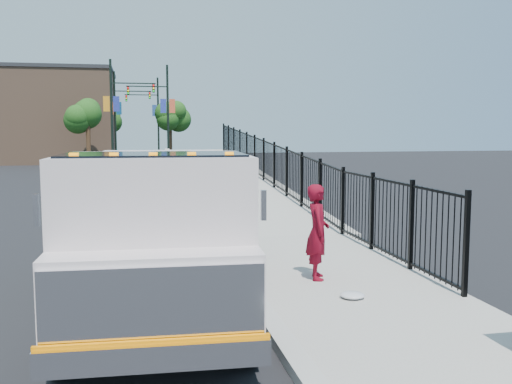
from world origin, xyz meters
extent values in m
plane|color=black|center=(0.00, 0.00, 0.00)|extent=(120.00, 120.00, 0.00)
cube|color=#9E998E|center=(1.93, -2.00, 0.06)|extent=(3.55, 12.00, 0.12)
cube|color=#ADAAA3|center=(0.00, -2.00, 0.08)|extent=(0.30, 12.00, 0.16)
cube|color=#9E998E|center=(2.12, 16.00, 0.00)|extent=(3.95, 24.06, 3.19)
cube|color=black|center=(3.55, 12.00, 0.90)|extent=(0.10, 28.00, 1.80)
cube|color=black|center=(-1.57, -0.52, 0.57)|extent=(1.39, 7.12, 0.23)
cube|color=silver|center=(-1.69, -2.91, 1.61)|extent=(2.56, 2.41, 2.08)
cube|color=silver|center=(-1.75, -4.21, 1.09)|extent=(2.48, 0.85, 1.04)
cube|color=silver|center=(-1.77, -4.59, 1.09)|extent=(2.40, 0.20, 0.89)
cube|color=silver|center=(-1.77, -4.68, 0.57)|extent=(2.51, 0.31, 0.29)
cube|color=#FE8100|center=(-1.77, -4.68, 0.73)|extent=(2.50, 0.18, 0.06)
cube|color=black|center=(-1.70, -3.17, 2.24)|extent=(2.35, 1.46, 0.89)
cube|color=silver|center=(-1.50, 0.83, 1.61)|extent=(2.71, 4.49, 1.77)
cube|color=silver|center=(-3.04, -3.89, 2.08)|extent=(0.07, 0.07, 0.36)
cube|color=silver|center=(-0.44, -4.01, 2.08)|extent=(0.07, 0.07, 0.36)
cube|color=orange|center=(-2.65, -3.49, 2.68)|extent=(0.11, 0.09, 0.06)
cube|color=orange|center=(-2.18, -3.51, 2.68)|extent=(0.11, 0.09, 0.06)
cube|color=orange|center=(-1.72, -3.53, 2.68)|extent=(0.11, 0.09, 0.06)
cube|color=orange|center=(-1.25, -3.56, 2.68)|extent=(0.11, 0.09, 0.06)
cube|color=orange|center=(-0.78, -3.58, 2.68)|extent=(0.11, 0.09, 0.06)
cylinder|color=black|center=(-2.81, -3.58, 0.52)|extent=(0.38, 1.06, 1.04)
cylinder|color=black|center=(-0.63, -3.69, 0.52)|extent=(0.38, 1.06, 1.04)
cylinder|color=black|center=(-2.56, 1.51, 0.52)|extent=(0.38, 1.06, 1.04)
cylinder|color=black|center=(-0.38, 1.40, 0.52)|extent=(0.38, 1.06, 1.04)
cylinder|color=black|center=(-2.51, 2.66, 0.52)|extent=(0.38, 1.06, 1.04)
cylinder|color=black|center=(-0.32, 2.55, 0.52)|extent=(0.38, 1.06, 1.04)
imported|color=maroon|center=(1.43, -0.35, 1.03)|extent=(0.56, 0.74, 1.83)
ellipsoid|color=silver|center=(1.63, -1.69, 0.17)|extent=(0.42, 0.42, 0.11)
cylinder|color=black|center=(-3.71, 32.47, 4.00)|extent=(0.18, 0.18, 8.00)
cube|color=black|center=(-2.11, 32.47, 6.30)|extent=(3.20, 0.08, 0.08)
cube|color=black|center=(-0.67, 32.47, 5.95)|extent=(0.18, 0.22, 0.60)
cube|color=navy|center=(-3.36, 32.47, 4.80)|extent=(0.45, 0.04, 1.10)
cube|color=orange|center=(-4.06, 32.47, 4.80)|extent=(0.45, 0.04, 1.10)
cylinder|color=black|center=(0.50, 35.46, 4.00)|extent=(0.18, 0.18, 8.00)
cube|color=black|center=(-1.10, 35.46, 6.30)|extent=(3.20, 0.08, 0.08)
cube|color=black|center=(-2.54, 35.46, 5.95)|extent=(0.18, 0.22, 0.60)
cube|color=#E65530|center=(0.85, 35.46, 4.80)|extent=(0.45, 0.04, 1.10)
cube|color=#2939A5|center=(0.15, 35.46, 4.80)|extent=(0.45, 0.04, 1.10)
cylinder|color=black|center=(-3.80, 41.54, 4.00)|extent=(0.18, 0.18, 8.00)
cube|color=black|center=(-2.20, 41.54, 6.30)|extent=(3.20, 0.08, 0.08)
cube|color=black|center=(-0.76, 41.54, 5.95)|extent=(0.18, 0.22, 0.60)
cube|color=navy|center=(-3.45, 41.54, 4.80)|extent=(0.45, 0.04, 1.10)
cube|color=#D65D2B|center=(-4.15, 41.54, 4.80)|extent=(0.45, 0.04, 1.10)
cylinder|color=black|center=(0.15, 46.96, 4.00)|extent=(0.18, 0.18, 8.00)
cube|color=black|center=(-1.45, 46.96, 6.30)|extent=(3.20, 0.08, 0.08)
cube|color=black|center=(-2.89, 46.96, 5.95)|extent=(0.18, 0.22, 0.60)
cube|color=#D16216|center=(0.50, 46.96, 4.80)|extent=(0.45, 0.04, 1.10)
cube|color=#274B8B|center=(-0.20, 46.96, 4.80)|extent=(0.45, 0.04, 1.10)
cylinder|color=#382314|center=(-5.68, 35.91, 1.60)|extent=(0.36, 0.36, 3.20)
sphere|color=#194714|center=(-5.68, 35.91, 4.00)|extent=(2.36, 2.36, 2.36)
cylinder|color=#382314|center=(0.92, 40.38, 1.60)|extent=(0.36, 0.36, 3.20)
sphere|color=#194714|center=(0.92, 40.38, 4.00)|extent=(2.06, 2.06, 2.06)
cylinder|color=#382314|center=(-4.74, 46.05, 1.60)|extent=(0.36, 0.36, 3.20)
sphere|color=#194714|center=(-4.74, 46.05, 4.00)|extent=(2.50, 2.50, 2.50)
cube|color=#8C664C|center=(-9.00, 44.00, 4.00)|extent=(10.00, 10.00, 8.00)
camera|label=1|loc=(-1.90, -10.62, 2.99)|focal=40.00mm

